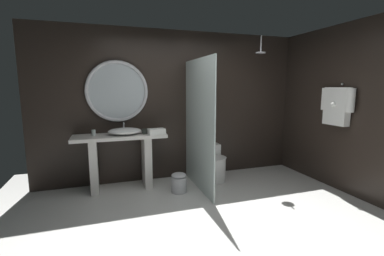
# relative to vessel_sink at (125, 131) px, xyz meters

# --- Properties ---
(ground_plane) EXTENTS (5.76, 5.76, 0.00)m
(ground_plane) POSITION_rel_vessel_sink_xyz_m (0.92, -1.60, -0.94)
(ground_plane) COLOR silver
(back_wall_panel) EXTENTS (4.80, 0.10, 2.60)m
(back_wall_panel) POSITION_rel_vessel_sink_xyz_m (0.92, 0.30, 0.36)
(back_wall_panel) COLOR black
(back_wall_panel) RESTS_ON ground_plane
(side_wall_right) EXTENTS (0.10, 2.47, 2.60)m
(side_wall_right) POSITION_rel_vessel_sink_xyz_m (3.27, -0.84, 0.36)
(side_wall_right) COLOR black
(side_wall_right) RESTS_ON ground_plane
(vanity_counter) EXTENTS (1.44, 0.50, 0.89)m
(vanity_counter) POSITION_rel_vessel_sink_xyz_m (-0.08, -0.01, -0.38)
(vanity_counter) COLOR silver
(vanity_counter) RESTS_ON ground_plane
(vessel_sink) EXTENTS (0.53, 0.43, 0.17)m
(vessel_sink) POSITION_rel_vessel_sink_xyz_m (0.00, 0.00, 0.00)
(vessel_sink) COLOR white
(vessel_sink) RESTS_ON vanity_counter
(tumbler_cup) EXTENTS (0.06, 0.06, 0.09)m
(tumbler_cup) POSITION_rel_vessel_sink_xyz_m (-0.47, 0.04, -0.01)
(tumbler_cup) COLOR silver
(tumbler_cup) RESTS_ON vanity_counter
(tissue_box) EXTENTS (0.15, 0.14, 0.07)m
(tissue_box) POSITION_rel_vessel_sink_xyz_m (0.35, -0.04, -0.02)
(tissue_box) COLOR #282D28
(tissue_box) RESTS_ON vanity_counter
(round_wall_mirror) EXTENTS (1.00, 0.06, 1.00)m
(round_wall_mirror) POSITION_rel_vessel_sink_xyz_m (-0.08, 0.22, 0.63)
(round_wall_mirror) COLOR silver
(shower_glass_panel) EXTENTS (0.02, 1.31, 2.07)m
(shower_glass_panel) POSITION_rel_vessel_sink_xyz_m (1.11, -0.40, 0.10)
(shower_glass_panel) COLOR silver
(shower_glass_panel) RESTS_ON ground_plane
(rain_shower_head) EXTENTS (0.17, 0.17, 0.29)m
(rain_shower_head) POSITION_rel_vessel_sink_xyz_m (2.30, -0.22, 1.31)
(rain_shower_head) COLOR silver
(hanging_bathrobe) EXTENTS (0.20, 0.59, 0.65)m
(hanging_bathrobe) POSITION_rel_vessel_sink_xyz_m (3.13, -1.11, 0.43)
(hanging_bathrobe) COLOR silver
(toilet) EXTENTS (0.39, 0.59, 0.60)m
(toilet) POSITION_rel_vessel_sink_xyz_m (1.49, -0.11, -0.66)
(toilet) COLOR white
(toilet) RESTS_ON ground_plane
(waste_bin) EXTENTS (0.24, 0.24, 0.31)m
(waste_bin) POSITION_rel_vessel_sink_xyz_m (0.76, -0.47, -0.78)
(waste_bin) COLOR silver
(waste_bin) RESTS_ON ground_plane
(folded_hand_towel) EXTENTS (0.28, 0.18, 0.09)m
(folded_hand_towel) POSITION_rel_vessel_sink_xyz_m (0.48, -0.16, -0.01)
(folded_hand_towel) COLOR white
(folded_hand_towel) RESTS_ON vanity_counter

